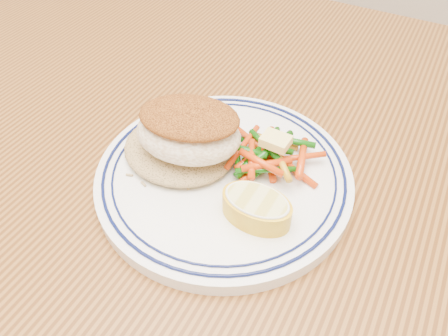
% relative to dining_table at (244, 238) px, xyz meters
% --- Properties ---
extents(dining_table, '(1.50, 0.90, 0.75)m').
position_rel_dining_table_xyz_m(dining_table, '(0.00, 0.00, 0.00)').
color(dining_table, '#542E10').
rests_on(dining_table, ground).
extents(plate, '(0.26, 0.26, 0.02)m').
position_rel_dining_table_xyz_m(plate, '(-0.02, -0.01, 0.11)').
color(plate, white).
rests_on(plate, dining_table).
extents(rice_pilaf, '(0.12, 0.10, 0.02)m').
position_rel_dining_table_xyz_m(rice_pilaf, '(-0.07, -0.01, 0.12)').
color(rice_pilaf, '#9E814F').
rests_on(rice_pilaf, plate).
extents(fish_fillet, '(0.12, 0.10, 0.05)m').
position_rel_dining_table_xyz_m(fish_fillet, '(-0.06, -0.02, 0.15)').
color(fish_fillet, '#F9EBCE').
rests_on(fish_fillet, rice_pilaf).
extents(vegetable_pile, '(0.11, 0.10, 0.03)m').
position_rel_dining_table_xyz_m(vegetable_pile, '(0.01, 0.02, 0.13)').
color(vegetable_pile, red).
rests_on(vegetable_pile, plate).
extents(butter_pat, '(0.03, 0.02, 0.01)m').
position_rel_dining_table_xyz_m(butter_pat, '(0.02, 0.02, 0.15)').
color(butter_pat, '#FEEB7C').
rests_on(butter_pat, vegetable_pile).
extents(lemon_wedge, '(0.07, 0.06, 0.03)m').
position_rel_dining_table_xyz_m(lemon_wedge, '(0.03, -0.05, 0.13)').
color(lemon_wedge, yellow).
rests_on(lemon_wedge, plate).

